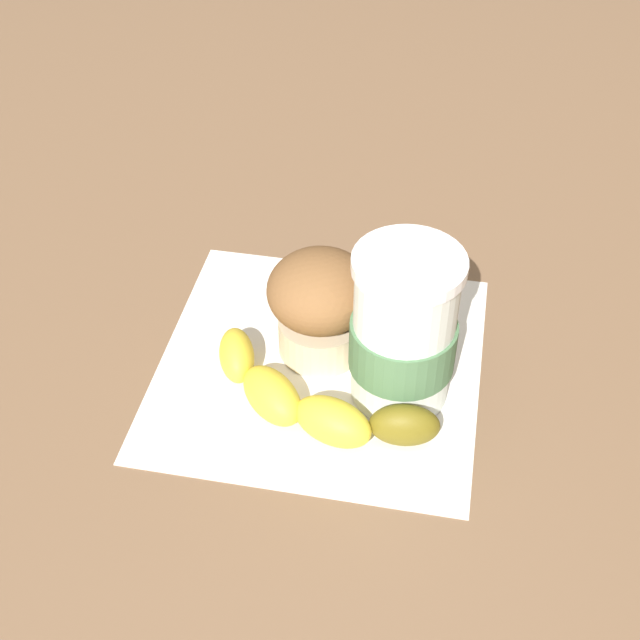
{
  "coord_description": "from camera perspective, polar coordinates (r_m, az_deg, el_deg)",
  "views": [
    {
      "loc": [
        -0.01,
        0.53,
        0.53
      ],
      "look_at": [
        0.0,
        0.0,
        0.05
      ],
      "focal_mm": 50.0,
      "sensor_mm": 36.0,
      "label": 1
    }
  ],
  "objects": [
    {
      "name": "ground_plane",
      "position": [
        0.75,
        -0.0,
        -2.88
      ],
      "size": [
        3.0,
        3.0,
        0.0
      ],
      "primitive_type": "plane",
      "color": "brown"
    },
    {
      "name": "paper_napkin",
      "position": [
        0.75,
        -0.0,
        -2.84
      ],
      "size": [
        0.31,
        0.31,
        0.0
      ],
      "primitive_type": "cube",
      "rotation": [
        0.0,
        0.0,
        -0.17
      ],
      "color": "white",
      "rests_on": "ground_plane"
    },
    {
      "name": "coffee_cup",
      "position": [
        0.68,
        5.37,
        -0.8
      ],
      "size": [
        0.08,
        0.08,
        0.14
      ],
      "color": "silver",
      "rests_on": "paper_napkin"
    },
    {
      "name": "muffin",
      "position": [
        0.73,
        0.23,
        1.13
      ],
      "size": [
        0.09,
        0.09,
        0.1
      ],
      "color": "beige",
      "rests_on": "paper_napkin"
    },
    {
      "name": "banana",
      "position": [
        0.7,
        -0.75,
        -5.16
      ],
      "size": [
        0.18,
        0.13,
        0.04
      ],
      "color": "yellow",
      "rests_on": "paper_napkin"
    },
    {
      "name": "sugar_packet",
      "position": [
        0.87,
        5.73,
        4.88
      ],
      "size": [
        0.04,
        0.06,
        0.01
      ],
      "primitive_type": "cube",
      "rotation": [
        0.0,
        0.0,
        1.83
      ],
      "color": "white",
      "rests_on": "ground_plane"
    }
  ]
}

